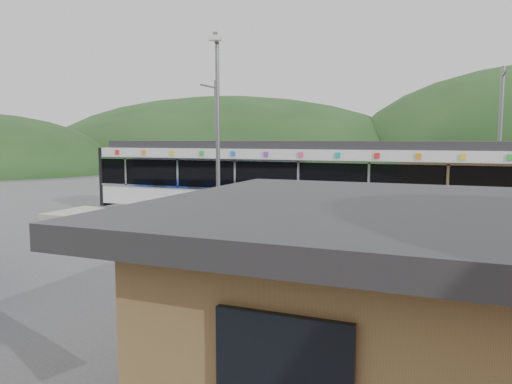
% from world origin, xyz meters
% --- Properties ---
extents(ground, '(120.00, 120.00, 0.00)m').
position_xyz_m(ground, '(0.00, 0.00, 0.00)').
color(ground, '#4C4C4F').
rests_on(ground, ground).
extents(hills, '(146.00, 149.00, 26.00)m').
position_xyz_m(hills, '(6.19, 5.29, 0.00)').
color(hills, '#1E3D19').
rests_on(hills, ground).
extents(platform, '(26.00, 3.20, 0.30)m').
position_xyz_m(platform, '(0.00, 3.30, 0.15)').
color(platform, '#9E9E99').
rests_on(platform, ground).
extents(yellow_line, '(26.00, 0.10, 0.01)m').
position_xyz_m(yellow_line, '(0.00, 2.00, 0.30)').
color(yellow_line, yellow).
rests_on(yellow_line, platform).
extents(train, '(20.44, 3.01, 3.74)m').
position_xyz_m(train, '(-1.45, 6.00, 2.06)').
color(train, black).
rests_on(train, ground).
extents(catenary_mast_west, '(0.18, 1.80, 7.00)m').
position_xyz_m(catenary_mast_west, '(-7.00, 8.56, 3.65)').
color(catenary_mast_west, slate).
rests_on(catenary_mast_west, ground).
extents(catenary_mast_east, '(0.18, 1.80, 7.00)m').
position_xyz_m(catenary_mast_east, '(7.00, 8.56, 3.65)').
color(catenary_mast_east, slate).
rests_on(catenary_mast_east, ground).
extents(station_shelter, '(9.20, 6.20, 3.00)m').
position_xyz_m(station_shelter, '(6.00, -9.01, 1.55)').
color(station_shelter, brown).
rests_on(station_shelter, ground).
extents(lamp_post, '(0.57, 1.22, 6.70)m').
position_xyz_m(lamp_post, '(-1.01, -3.13, 3.98)').
color(lamp_post, slate).
rests_on(lamp_post, ground).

